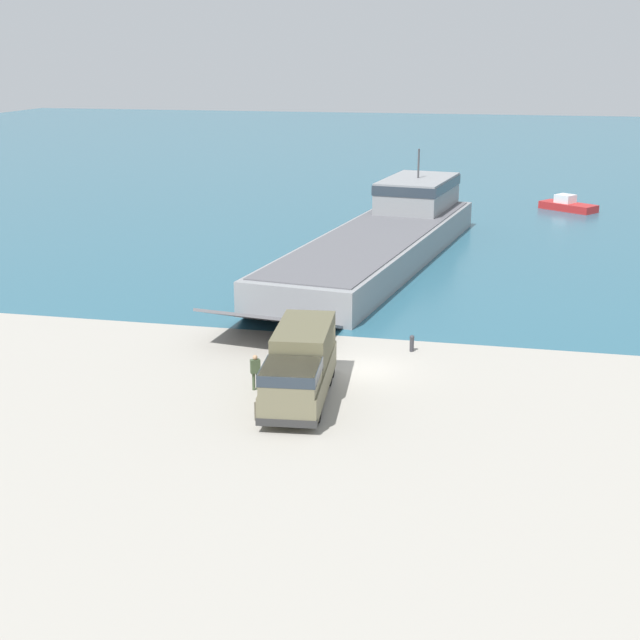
# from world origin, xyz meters

# --- Properties ---
(ground_plane) EXTENTS (240.00, 240.00, 0.00)m
(ground_plane) POSITION_xyz_m (0.00, 0.00, 0.00)
(ground_plane) COLOR #9E998E
(water_surface) EXTENTS (240.00, 180.00, 0.01)m
(water_surface) POSITION_xyz_m (0.00, 95.13, 0.00)
(water_surface) COLOR #285B70
(water_surface) RESTS_ON ground_plane
(landing_craft) EXTENTS (12.24, 39.39, 7.15)m
(landing_craft) POSITION_xyz_m (-2.46, 25.50, 1.69)
(landing_craft) COLOR gray
(landing_craft) RESTS_ON ground_plane
(military_truck) EXTENTS (3.22, 8.05, 3.06)m
(military_truck) POSITION_xyz_m (-2.03, -4.29, 1.59)
(military_truck) COLOR #6B664C
(military_truck) RESTS_ON ground_plane
(soldier_on_ramp) EXTENTS (0.50, 0.43, 1.69)m
(soldier_on_ramp) POSITION_xyz_m (-4.30, -3.62, 0.97)
(soldier_on_ramp) COLOR #3D4C33
(soldier_on_ramp) RESTS_ON ground_plane
(moored_boat_a) EXTENTS (5.68, 4.95, 1.50)m
(moored_boat_a) POSITION_xyz_m (11.92, 49.06, 0.50)
(moored_boat_a) COLOR #B22323
(moored_boat_a) RESTS_ON ground_plane
(mooring_bollard) EXTENTS (0.26, 0.26, 0.89)m
(mooring_bollard) POSITION_xyz_m (2.07, 3.35, 0.48)
(mooring_bollard) COLOR #333338
(mooring_bollard) RESTS_ON ground_plane
(cargo_crate) EXTENTS (1.18, 1.26, 0.83)m
(cargo_crate) POSITION_xyz_m (-2.75, -6.80, 0.41)
(cargo_crate) COLOR #4C4738
(cargo_crate) RESTS_ON ground_plane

